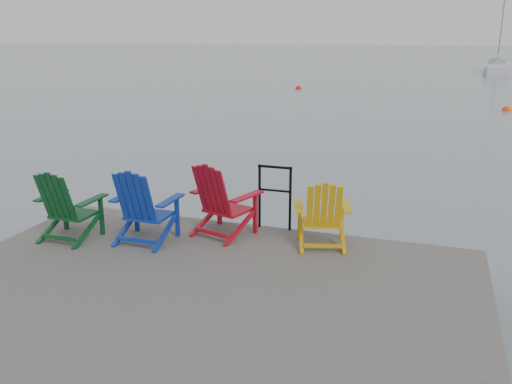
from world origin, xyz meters
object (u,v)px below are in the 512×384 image
(buoy_a, at_px, (507,111))
(buoy_b, at_px, (298,89))
(chair_blue, at_px, (143,205))
(chair_yellow, at_px, (323,213))
(handrail, at_px, (275,191))
(chair_green, at_px, (67,205))
(sailboat_near, at_px, (496,69))
(chair_red, at_px, (222,199))

(buoy_a, bearing_deg, buoy_b, 148.03)
(chair_blue, distance_m, chair_yellow, 2.29)
(handrail, relative_size, chair_green, 0.95)
(chair_green, bearing_deg, chair_blue, 14.79)
(chair_yellow, bearing_deg, buoy_b, 88.94)
(chair_green, xyz_separation_m, sailboat_near, (9.02, 46.55, -0.62))
(chair_green, bearing_deg, buoy_a, 71.27)
(handrail, distance_m, chair_red, 0.76)
(chair_green, relative_size, chair_red, 0.94)
(handrail, relative_size, buoy_b, 2.38)
(handrail, distance_m, sailboat_near, 45.77)
(chair_green, distance_m, chair_yellow, 3.31)
(handrail, xyz_separation_m, chair_red, (-0.60, -0.48, -0.04))
(chair_green, bearing_deg, buoy_b, 99.12)
(chair_blue, distance_m, chair_red, 1.02)
(chair_blue, relative_size, buoy_a, 2.50)
(chair_blue, height_order, sailboat_near, sailboat_near)
(handrail, relative_size, chair_red, 0.90)
(chair_red, distance_m, sailboat_near, 46.32)
(handrail, xyz_separation_m, sailboat_near, (6.57, 45.29, -0.69))
(chair_blue, xyz_separation_m, chair_red, (0.86, 0.55, 0.01))
(buoy_a, height_order, buoy_b, buoy_a)
(chair_blue, bearing_deg, chair_red, 33.14)
(buoy_b, bearing_deg, sailboat_near, 57.41)
(chair_green, bearing_deg, sailboat_near, 80.41)
(chair_red, bearing_deg, chair_yellow, 17.96)
(buoy_a, bearing_deg, chair_blue, -107.74)
(chair_yellow, bearing_deg, buoy_a, 62.10)
(chair_yellow, xyz_separation_m, buoy_b, (-6.86, 25.95, -0.95))
(buoy_a, relative_size, buoy_b, 1.05)
(handrail, xyz_separation_m, chair_yellow, (0.77, -0.46, -0.09))
(sailboat_near, xyz_separation_m, buoy_b, (-12.66, -19.80, -0.36))
(chair_red, height_order, buoy_b, chair_red)
(handrail, bearing_deg, chair_blue, -144.71)
(chair_green, distance_m, sailboat_near, 47.42)
(handrail, relative_size, buoy_a, 2.28)
(buoy_a, bearing_deg, handrail, -104.55)
(chair_yellow, relative_size, buoy_a, 2.25)
(chair_red, bearing_deg, chair_blue, -129.84)
(chair_blue, relative_size, buoy_b, 2.61)
(chair_blue, bearing_deg, buoy_a, 72.63)
(chair_green, distance_m, chair_red, 2.01)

